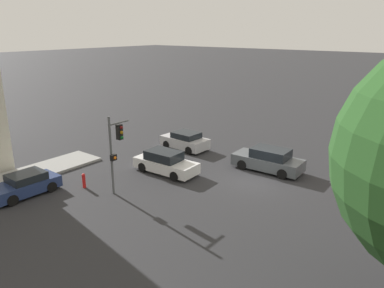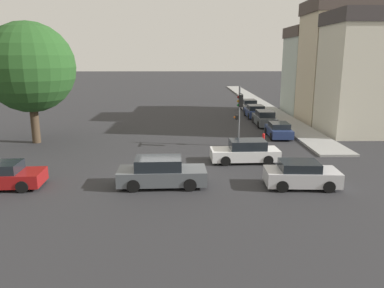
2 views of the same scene
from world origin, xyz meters
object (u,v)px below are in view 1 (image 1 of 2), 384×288
object	(u,v)px
parked_car_0	(25,185)
crossing_car_0	(185,141)
crossing_car_2	(165,163)
fire_hydrant	(84,180)
crossing_car_1	(268,160)
traffic_signal	(116,144)

from	to	relation	value
parked_car_0	crossing_car_0	bearing A→B (deg)	172.90
crossing_car_0	crossing_car_2	size ratio (longest dim) A/B	0.87
crossing_car_0	fire_hydrant	bearing A→B (deg)	92.53
crossing_car_2	fire_hydrant	distance (m)	5.47
crossing_car_0	parked_car_0	world-z (taller)	crossing_car_0
crossing_car_2	fire_hydrant	xyz separation A→B (m)	(2.24, 4.99, -0.21)
crossing_car_1	crossing_car_2	distance (m)	7.05
traffic_signal	crossing_car_0	size ratio (longest dim) A/B	1.18
crossing_car_2	parked_car_0	xyz separation A→B (m)	(4.13, 7.70, -0.08)
crossing_car_0	fire_hydrant	distance (m)	9.88
crossing_car_2	crossing_car_0	bearing A→B (deg)	112.61
traffic_signal	fire_hydrant	size ratio (longest dim) A/B	5.09
crossing_car_0	crossing_car_1	xyz separation A→B (m)	(-7.56, 0.28, 0.07)
crossing_car_1	crossing_car_2	xyz separation A→B (m)	(5.32, 4.62, -0.05)
crossing_car_2	parked_car_0	world-z (taller)	crossing_car_2
crossing_car_1	parked_car_0	world-z (taller)	crossing_car_1
crossing_car_0	crossing_car_1	distance (m)	7.56
crossing_car_0	fire_hydrant	world-z (taller)	crossing_car_0
crossing_car_1	parked_car_0	bearing A→B (deg)	50.63
traffic_signal	crossing_car_0	distance (m)	9.54
crossing_car_1	fire_hydrant	world-z (taller)	crossing_car_1
crossing_car_2	fire_hydrant	bearing A→B (deg)	-116.16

